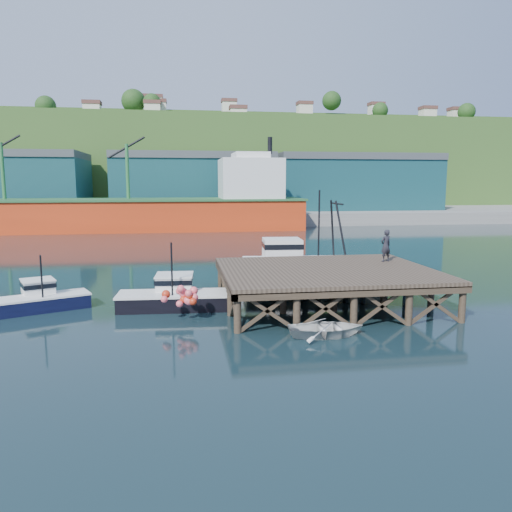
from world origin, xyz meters
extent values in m
plane|color=black|center=(0.00, 0.00, 0.00)|extent=(300.00, 300.00, 0.00)
cube|color=brown|center=(5.50, 0.00, 2.00)|extent=(12.00, 10.00, 0.25)
cube|color=#473828|center=(5.50, -4.85, 1.75)|extent=(12.00, 0.30, 0.35)
cylinder|color=#473828|center=(-0.20, -4.70, 0.80)|extent=(0.36, 0.36, 2.60)
cylinder|color=#473828|center=(11.20, -4.70, 0.80)|extent=(0.36, 0.36, 2.60)
cylinder|color=#473828|center=(-0.20, 4.70, 0.80)|extent=(0.36, 0.36, 2.60)
cylinder|color=#473828|center=(11.20, 4.70, 0.80)|extent=(0.36, 0.36, 2.60)
cube|color=gray|center=(0.00, 70.00, 1.00)|extent=(160.00, 40.00, 2.00)
cube|color=#184750|center=(0.00, 65.00, 6.50)|extent=(28.00, 16.00, 9.00)
cube|color=#184750|center=(30.00, 65.00, 6.50)|extent=(30.00, 16.00, 9.00)
cube|color=red|center=(-12.00, 48.00, 2.20)|extent=(55.00, 9.50, 4.40)
cube|color=#26592D|center=(-12.00, 48.00, 4.50)|extent=(55.50, 10.00, 0.30)
cube|color=silver|center=(8.00, 48.00, 7.50)|extent=(9.00, 9.00, 6.00)
cube|color=silver|center=(8.00, 48.00, 10.80)|extent=(5.00, 7.00, 1.20)
cylinder|color=black|center=(11.00, 48.00, 12.50)|extent=(0.70, 0.70, 2.50)
cube|color=#2D511E|center=(0.00, 100.00, 11.00)|extent=(220.00, 50.00, 22.00)
cube|color=black|center=(-10.42, 1.13, 0.38)|extent=(5.23, 3.62, 0.77)
cube|color=silver|center=(-10.42, 1.13, 0.78)|extent=(5.34, 3.69, 0.10)
cube|color=silver|center=(-10.78, 1.94, 1.15)|extent=(2.12, 2.12, 0.77)
cube|color=black|center=(-10.78, 1.94, 1.32)|extent=(2.23, 2.23, 0.26)
cylinder|color=black|center=(-10.23, 0.67, 1.96)|extent=(0.10, 0.10, 2.38)
cube|color=black|center=(-3.22, 0.38, 0.42)|extent=(6.18, 2.62, 0.84)
cube|color=silver|center=(-3.22, 0.38, 0.86)|extent=(6.31, 2.67, 0.11)
cube|color=silver|center=(-3.15, 1.46, 1.26)|extent=(2.14, 2.14, 0.84)
cube|color=black|center=(-3.15, 1.46, 1.44)|extent=(2.26, 2.26, 0.28)
cylinder|color=black|center=(-3.26, -0.23, 2.33)|extent=(0.10, 0.10, 2.98)
sphere|color=#F95B68|center=(-3.38, -2.23, 1.02)|extent=(0.39, 0.39, 0.39)
sphere|color=#F95B68|center=(-2.55, -2.04, 1.21)|extent=(0.39, 0.39, 0.39)
sphere|color=red|center=(-2.92, -2.51, 1.40)|extent=(0.39, 0.39, 0.39)
cube|color=#D4C689|center=(6.46, 6.50, 0.78)|extent=(9.75, 4.00, 1.56)
cube|color=silver|center=(6.46, 6.50, 1.60)|extent=(9.94, 4.19, 0.13)
cube|color=silver|center=(4.29, 6.50, 2.34)|extent=(2.78, 2.62, 1.56)
cube|color=black|center=(4.29, 6.50, 2.69)|extent=(2.87, 2.71, 0.35)
cylinder|color=black|center=(6.89, 6.50, 3.90)|extent=(0.12, 0.12, 5.20)
imported|color=silver|center=(3.80, -5.80, 0.36)|extent=(3.56, 2.57, 0.73)
imported|color=black|center=(9.88, 1.88, 3.12)|extent=(0.84, 0.69, 2.00)
camera|label=1|loc=(-2.83, -27.27, 7.03)|focal=35.00mm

